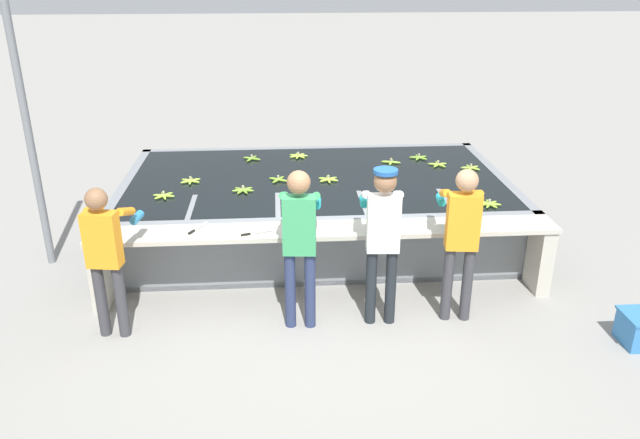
# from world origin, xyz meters

# --- Properties ---
(ground_plane) EXTENTS (80.00, 80.00, 0.00)m
(ground_plane) POSITION_xyz_m (0.00, 0.00, 0.00)
(ground_plane) COLOR gray
(ground_plane) RESTS_ON ground
(wash_tank) EXTENTS (5.04, 2.96, 0.82)m
(wash_tank) POSITION_xyz_m (0.00, 1.92, 0.40)
(wash_tank) COLOR gray
(wash_tank) RESTS_ON ground
(work_ledge) EXTENTS (5.04, 0.45, 0.82)m
(work_ledge) POSITION_xyz_m (0.00, 0.23, 0.60)
(work_ledge) COLOR #B7B2A3
(work_ledge) RESTS_ON ground
(worker_0) EXTENTS (0.47, 0.73, 1.56)m
(worker_0) POSITION_xyz_m (-2.16, -0.37, 0.93)
(worker_0) COLOR #38383D
(worker_0) RESTS_ON ground
(worker_1) EXTENTS (0.45, 0.73, 1.67)m
(worker_1) POSITION_xyz_m (-0.30, -0.34, 1.00)
(worker_1) COLOR navy
(worker_1) RESTS_ON ground
(worker_2) EXTENTS (0.44, 0.73, 1.66)m
(worker_2) POSITION_xyz_m (0.52, -0.32, 1.01)
(worker_2) COLOR #1E2328
(worker_2) RESTS_ON ground
(worker_3) EXTENTS (0.46, 0.73, 1.64)m
(worker_3) POSITION_xyz_m (1.32, -0.31, 0.98)
(worker_3) COLOR #38383D
(worker_3) RESTS_ON ground
(banana_bunch_floating_0) EXTENTS (0.28, 0.28, 0.08)m
(banana_bunch_floating_0) POSITION_xyz_m (0.76, 0.80, 0.84)
(banana_bunch_floating_0) COLOR #93BC3D
(banana_bunch_floating_0) RESTS_ON wash_tank
(banana_bunch_floating_1) EXTENTS (0.28, 0.27, 0.08)m
(banana_bunch_floating_1) POSITION_xyz_m (1.55, 2.66, 0.84)
(banana_bunch_floating_1) COLOR #75A333
(banana_bunch_floating_1) RESTS_ON wash_tank
(banana_bunch_floating_2) EXTENTS (0.28, 0.28, 0.08)m
(banana_bunch_floating_2) POSITION_xyz_m (-1.88, 1.32, 0.84)
(banana_bunch_floating_2) COLOR #93BC3D
(banana_bunch_floating_2) RESTS_ON wash_tank
(banana_bunch_floating_3) EXTENTS (0.26, 0.28, 0.08)m
(banana_bunch_floating_3) POSITION_xyz_m (-1.62, 1.86, 0.84)
(banana_bunch_floating_3) COLOR #9EC642
(banana_bunch_floating_3) RESTS_ON wash_tank
(banana_bunch_floating_4) EXTENTS (0.28, 0.28, 0.08)m
(banana_bunch_floating_4) POSITION_xyz_m (-0.93, 1.46, 0.84)
(banana_bunch_floating_4) COLOR #75A333
(banana_bunch_floating_4) RESTS_ON wash_tank
(banana_bunch_floating_5) EXTENTS (0.28, 0.28, 0.08)m
(banana_bunch_floating_5) POSITION_xyz_m (1.11, 2.47, 0.84)
(banana_bunch_floating_5) COLOR #8CB738
(banana_bunch_floating_5) RESTS_ON wash_tank
(banana_bunch_floating_6) EXTENTS (0.27, 0.28, 0.08)m
(banana_bunch_floating_6) POSITION_xyz_m (0.16, 1.78, 0.84)
(banana_bunch_floating_6) COLOR #9EC642
(banana_bunch_floating_6) RESTS_ON wash_tank
(banana_bunch_floating_7) EXTENTS (0.28, 0.28, 0.08)m
(banana_bunch_floating_7) POSITION_xyz_m (1.97, 0.77, 0.84)
(banana_bunch_floating_7) COLOR #8CB738
(banana_bunch_floating_7) RESTS_ON wash_tank
(banana_bunch_floating_8) EXTENTS (0.27, 0.27, 0.08)m
(banana_bunch_floating_8) POSITION_xyz_m (-0.86, 2.78, 0.84)
(banana_bunch_floating_8) COLOR #75A333
(banana_bunch_floating_8) RESTS_ON wash_tank
(banana_bunch_floating_9) EXTENTS (0.28, 0.28, 0.08)m
(banana_bunch_floating_9) POSITION_xyz_m (-0.19, 2.87, 0.84)
(banana_bunch_floating_9) COLOR #9EC642
(banana_bunch_floating_9) RESTS_ON wash_tank
(banana_bunch_floating_10) EXTENTS (0.27, 0.27, 0.08)m
(banana_bunch_floating_10) POSITION_xyz_m (2.16, 2.13, 0.84)
(banana_bunch_floating_10) COLOR #93BC3D
(banana_bunch_floating_10) RESTS_ON wash_tank
(banana_bunch_floating_11) EXTENTS (0.26, 0.26, 0.08)m
(banana_bunch_floating_11) POSITION_xyz_m (-0.49, 1.82, 0.84)
(banana_bunch_floating_11) COLOR #7FAD33
(banana_bunch_floating_11) RESTS_ON wash_tank
(banana_bunch_floating_12) EXTENTS (0.28, 0.27, 0.08)m
(banana_bunch_floating_12) POSITION_xyz_m (1.74, 2.31, 0.84)
(banana_bunch_floating_12) COLOR #93BC3D
(banana_bunch_floating_12) RESTS_ON wash_tank
(knife_0) EXTENTS (0.19, 0.32, 0.02)m
(knife_0) POSITION_xyz_m (-1.39, 0.27, 0.83)
(knife_0) COLOR silver
(knife_0) RESTS_ON work_ledge
(knife_1) EXTENTS (0.34, 0.14, 0.02)m
(knife_1) POSITION_xyz_m (-0.78, 0.13, 0.83)
(knife_1) COLOR silver
(knife_1) RESTS_ON work_ledge
(support_post_left) EXTENTS (0.09, 0.09, 3.20)m
(support_post_left) POSITION_xyz_m (-3.33, 1.30, 1.60)
(support_post_left) COLOR slate
(support_post_left) RESTS_ON ground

